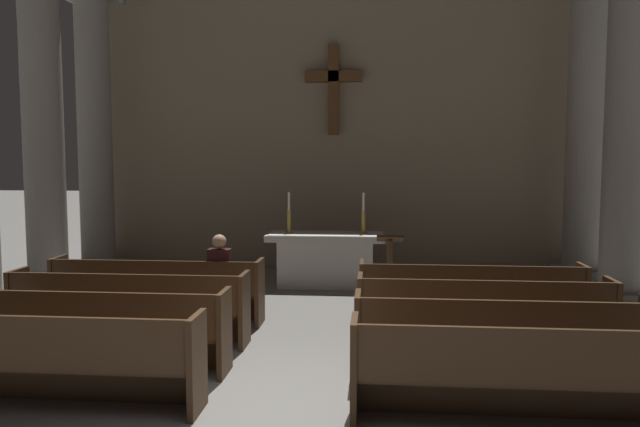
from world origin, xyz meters
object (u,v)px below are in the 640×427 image
(pew_right_row_1, at_px, (525,374))
(altar, at_px, (326,258))
(pew_left_row_4, at_px, (157,290))
(pew_right_row_2, at_px, (501,340))
(column_right_third, at_px, (627,131))
(column_right_fourth, at_px, (585,136))
(pew_right_row_3, at_px, (484,315))
(column_left_fourth, at_px, (95,138))
(pew_left_row_2, at_px, (92,330))
(candlestick_left, at_px, (289,220))
(pew_left_row_3, at_px, (129,307))
(lectern, at_px, (390,270))
(lone_worshipper, at_px, (221,276))
(pew_right_row_4, at_px, (470,297))
(candlestick_right, at_px, (363,220))
(pew_left_row_1, at_px, (42,360))
(column_left_third, at_px, (43,134))

(pew_right_row_1, relative_size, altar, 1.41)
(pew_left_row_4, bearing_deg, pew_right_row_2, -24.83)
(column_right_third, bearing_deg, column_right_fourth, 90.00)
(pew_right_row_1, height_order, pew_right_row_3, same)
(column_left_fourth, bearing_deg, pew_left_row_2, -65.61)
(candlestick_left, bearing_deg, column_right_fourth, 12.52)
(candlestick_left, bearing_deg, column_right_third, -7.63)
(pew_left_row_3, distance_m, candlestick_left, 4.22)
(candlestick_left, bearing_deg, pew_right_row_2, -58.80)
(lectern, xyz_separation_m, lone_worshipper, (-2.48, -1.56, 0.14))
(pew_left_row_2, height_order, pew_left_row_3, same)
(pew_right_row_4, bearing_deg, column_left_fourth, 150.87)
(pew_left_row_3, xyz_separation_m, column_left_fourth, (-2.79, 5.12, 2.38))
(altar, bearing_deg, pew_left_row_4, -128.93)
(pew_left_row_3, relative_size, candlestick_right, 4.05)
(pew_left_row_4, relative_size, pew_right_row_2, 1.00)
(pew_left_row_2, relative_size, pew_right_row_3, 1.00)
(pew_left_row_1, relative_size, column_left_fourth, 0.53)
(column_left_third, xyz_separation_m, candlestick_left, (4.35, 0.77, -1.59))
(pew_left_row_1, bearing_deg, altar, 69.15)
(column_left_third, distance_m, candlestick_right, 6.02)
(pew_left_row_1, distance_m, candlestick_right, 6.67)
(pew_right_row_1, distance_m, column_left_third, 9.26)
(altar, xyz_separation_m, lone_worshipper, (-1.31, -2.76, 0.16))
(column_left_fourth, bearing_deg, pew_left_row_3, -61.37)
(pew_left_row_1, bearing_deg, column_right_fourth, 44.60)
(column_left_fourth, xyz_separation_m, candlestick_right, (5.75, -1.28, -1.59))
(column_left_fourth, bearing_deg, candlestick_left, -16.36)
(column_left_third, relative_size, column_right_third, 1.00)
(pew_right_row_1, height_order, column_left_third, column_left_third)
(column_left_fourth, height_order, lone_worshipper, column_left_fourth)
(pew_left_row_4, bearing_deg, column_right_fourth, 29.13)
(column_right_fourth, xyz_separation_m, altar, (-5.05, -1.28, -2.32))
(pew_left_row_2, bearing_deg, altar, 65.19)
(pew_left_row_2, relative_size, pew_left_row_4, 1.00)
(pew_right_row_1, distance_m, pew_right_row_2, 1.04)
(pew_right_row_1, distance_m, column_right_third, 6.33)
(candlestick_left, bearing_deg, pew_left_row_1, -104.72)
(column_right_third, relative_size, lone_worshipper, 4.45)
(pew_left_row_1, height_order, lone_worshipper, lone_worshipper)
(pew_right_row_2, relative_size, column_right_fourth, 0.53)
(altar, relative_size, candlestick_right, 2.87)
(column_left_third, bearing_deg, column_right_third, 0.00)
(pew_left_row_4, distance_m, lone_worshipper, 0.97)
(pew_left_row_2, distance_m, pew_right_row_3, 4.63)
(pew_left_row_2, xyz_separation_m, lone_worshipper, (0.95, 2.13, 0.22))
(pew_left_row_1, bearing_deg, lectern, 54.08)
(pew_left_row_4, bearing_deg, pew_left_row_1, -90.00)
(pew_left_row_2, height_order, lone_worshipper, lone_worshipper)
(pew_right_row_4, bearing_deg, column_left_third, 164.52)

